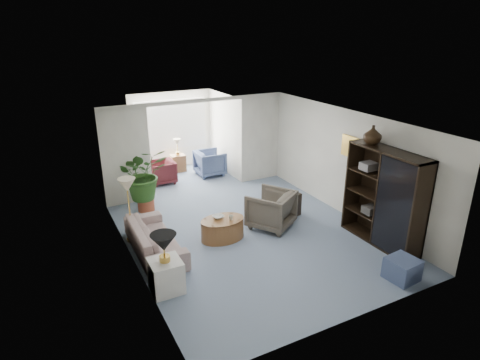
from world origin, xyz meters
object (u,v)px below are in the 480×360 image
sofa (155,238)px  sunroom_chair_maroon (162,172)px  wingback_chair (271,209)px  floor_lamp (127,185)px  framed_picture (352,147)px  ottoman (402,269)px  side_table_dark (289,204)px  end_table (166,276)px  table_lamp (164,243)px  cabinet_urn (373,135)px  plant_pot (146,204)px  coffee_bowl (218,217)px  sunroom_chair_blue (210,163)px  entertainment_cabinet (384,198)px  coffee_cup (231,218)px  sunroom_table (178,163)px  coffee_table (223,229)px

sofa → sunroom_chair_maroon: size_ratio=2.81×
sofa → wingback_chair: 2.63m
wingback_chair → floor_lamp: bearing=-48.2°
framed_picture → ottoman: size_ratio=1.01×
side_table_dark → end_table: bearing=-156.7°
table_lamp → ottoman: size_ratio=0.89×
cabinet_urn → plant_pot: (-3.89, 3.27, -2.03)m
table_lamp → plant_pot: table_lamp is taller
coffee_bowl → sunroom_chair_blue: (1.42, 3.69, -0.11)m
wingback_chair → side_table_dark: wingback_chair is taller
ottoman → sunroom_chair_maroon: bearing=109.4°
cabinet_urn → entertainment_cabinet: bearing=-90.0°
table_lamp → coffee_cup: table_lamp is taller
framed_picture → end_table: framed_picture is taller
sofa → wingback_chair: size_ratio=2.19×
end_table → wingback_chair: bearing=23.4°
entertainment_cabinet → sunroom_table: entertainment_cabinet is taller
framed_picture → sunroom_chair_maroon: bearing=127.8°
coffee_bowl → ottoman: (2.25, -2.91, -0.28)m
floor_lamp → coffee_cup: 2.21m
sofa → end_table: sofa is taller
coffee_table → plant_pot: bearing=116.2°
framed_picture → cabinet_urn: cabinet_urn is taller
coffee_bowl → side_table_dark: 1.97m
sunroom_chair_blue → cabinet_urn: bearing=-162.3°
coffee_table → cabinet_urn: bearing=-21.7°
end_table → sunroom_chair_blue: (2.99, 5.00, 0.09)m
coffee_cup → entertainment_cabinet: entertainment_cabinet is taller
wingback_chair → sunroom_table: (-0.58, 4.53, -0.16)m
framed_picture → sunroom_chair_maroon: size_ratio=0.70×
coffee_bowl → cabinet_urn: 3.58m
coffee_bowl → ottoman: size_ratio=0.47×
entertainment_cabinet → sunroom_table: bearing=109.8°
sofa → plant_pot: (0.37, 2.00, -0.13)m
table_lamp → coffee_cup: (1.77, 1.11, -0.43)m
coffee_cup → sunroom_chair_maroon: size_ratio=0.14×
end_table → coffee_cup: 2.10m
sofa → table_lamp: 1.50m
coffee_cup → side_table_dark: size_ratio=0.18×
side_table_dark → cabinet_urn: (0.94, -1.44, 1.91)m
floor_lamp → sofa: bearing=-65.9°
sofa → entertainment_cabinet: 4.67m
side_table_dark → plant_pot: size_ratio=1.37×
side_table_dark → sunroom_table: bearing=106.8°
coffee_bowl → sunroom_table: (0.67, 4.44, -0.22)m
sunroom_chair_blue → wingback_chair: bearing=178.5°
coffee_cup → end_table: bearing=-148.0°
side_table_dark → sunroom_table: side_table_dark is taller
end_table → entertainment_cabinet: bearing=-5.4°
ottoman → sunroom_chair_maroon: size_ratio=0.69×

